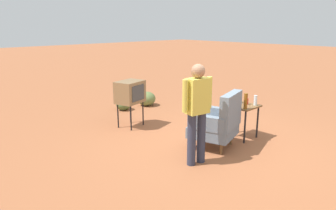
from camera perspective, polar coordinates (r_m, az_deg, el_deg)
The scene contains 12 objects.
ground_plane at distance 5.90m, azimuth 8.47°, elevation -7.80°, with size 60.00×60.00×0.00m, color #A05B38.
armchair at distance 5.76m, azimuth 9.22°, elevation -3.10°, with size 0.96×0.97×1.06m.
side_table at distance 6.37m, azimuth 13.41°, elevation -0.91°, with size 0.56×0.56×0.68m.
tv_on_stand at distance 6.88m, azimuth -6.94°, elevation 2.33°, with size 0.69×0.58×1.03m.
person_standing at distance 4.95m, azimuth 5.35°, elevation -0.61°, with size 0.56×0.28×1.64m.
soda_can_red at distance 6.40m, azimuth 14.17°, elevation 0.66°, with size 0.07×0.07×0.12m, color red.
soda_can_blue at distance 6.57m, azimuth 12.62°, elevation 1.09°, with size 0.07×0.07×0.12m, color blue.
bottle_short_clear at distance 6.36m, azimuth 15.68°, elevation 0.82°, with size 0.06×0.06×0.20m, color silver.
bottle_tall_amber at distance 6.03m, azimuth 14.00°, elevation 0.70°, with size 0.07×0.07×0.30m, color brown.
flower_vase at distance 6.43m, azimuth 12.24°, elevation 1.62°, with size 0.15×0.10×0.27m.
shrub_mid at distance 8.40m, azimuth -8.13°, elevation 0.10°, with size 0.39×0.39×0.30m, color #516B38.
shrub_lone at distance 8.79m, azimuth -3.96°, elevation 1.17°, with size 0.51×0.51×0.39m, color olive.
Camera 1 is at (4.33, 3.33, 2.23)m, focal length 33.37 mm.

